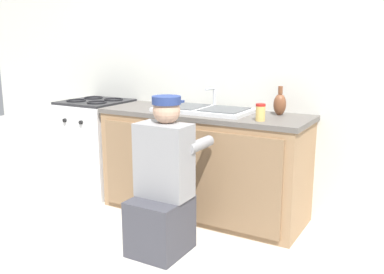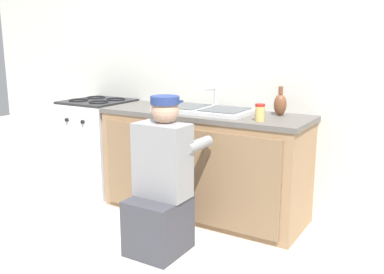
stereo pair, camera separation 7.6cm
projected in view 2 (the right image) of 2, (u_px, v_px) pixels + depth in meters
The scene contains 11 objects.
ground_plane at pixel (186, 224), 3.51m from camera, with size 12.00×12.00×0.00m, color beige.
back_wall at pixel (224, 67), 3.78m from camera, with size 6.00×0.10×2.50m, color silver.
counter_cabinet at pixel (203, 166), 3.66m from camera, with size 1.74×0.62×0.86m.
countertop at pixel (204, 114), 3.57m from camera, with size 1.78×0.62×0.04m, color #5B5651.
sink_double_basin at pixel (205, 109), 3.57m from camera, with size 0.80×0.44×0.19m.
stove_range at pixel (100, 145), 4.27m from camera, with size 0.58×0.62×0.92m.
plumber_person at pixel (161, 188), 2.99m from camera, with size 0.42×0.61×1.10m.
water_glass at pixel (161, 100), 3.91m from camera, with size 0.06×0.06×0.10m.
vase_decorative at pixel (280, 104), 3.37m from camera, with size 0.10×0.10×0.23m.
condiment_jar at pixel (260, 113), 3.12m from camera, with size 0.07×0.07×0.13m.
spice_bottle_pepper at pixel (262, 113), 3.21m from camera, with size 0.04×0.04×0.10m.
Camera 2 is at (1.74, -2.77, 1.46)m, focal length 40.00 mm.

